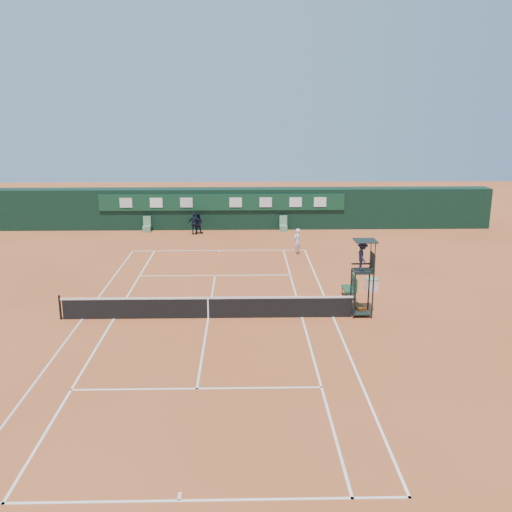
{
  "coord_description": "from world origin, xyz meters",
  "views": [
    {
      "loc": [
        1.57,
        -23.42,
        9.07
      ],
      "look_at": [
        2.23,
        6.0,
        1.2
      ],
      "focal_mm": 40.0,
      "sensor_mm": 36.0,
      "label": 1
    }
  ],
  "objects_px": {
    "cooler": "(372,284)",
    "tennis_net": "(208,307)",
    "player": "(297,242)",
    "player_bench": "(351,286)",
    "umpire_chair": "(363,262)"
  },
  "relations": [
    {
      "from": "umpire_chair",
      "to": "cooler",
      "type": "xyz_separation_m",
      "value": [
        1.24,
        3.41,
        -2.13
      ]
    },
    {
      "from": "umpire_chair",
      "to": "cooler",
      "type": "height_order",
      "value": "umpire_chair"
    },
    {
      "from": "tennis_net",
      "to": "cooler",
      "type": "xyz_separation_m",
      "value": [
        7.97,
        3.63,
        -0.18
      ]
    },
    {
      "from": "cooler",
      "to": "tennis_net",
      "type": "bearing_deg",
      "value": -155.53
    },
    {
      "from": "tennis_net",
      "to": "cooler",
      "type": "bearing_deg",
      "value": 24.47
    },
    {
      "from": "tennis_net",
      "to": "player_bench",
      "type": "distance_m",
      "value": 7.21
    },
    {
      "from": "cooler",
      "to": "player",
      "type": "relative_size",
      "value": 0.4
    },
    {
      "from": "tennis_net",
      "to": "player_bench",
      "type": "height_order",
      "value": "same"
    },
    {
      "from": "umpire_chair",
      "to": "player",
      "type": "distance_m",
      "value": 10.95
    },
    {
      "from": "tennis_net",
      "to": "player_bench",
      "type": "bearing_deg",
      "value": 20.86
    },
    {
      "from": "player_bench",
      "to": "player",
      "type": "height_order",
      "value": "player"
    },
    {
      "from": "umpire_chair",
      "to": "player",
      "type": "xyz_separation_m",
      "value": [
        -1.84,
        10.66,
        -1.65
      ]
    },
    {
      "from": "player_bench",
      "to": "cooler",
      "type": "relative_size",
      "value": 1.86
    },
    {
      "from": "cooler",
      "to": "player",
      "type": "bearing_deg",
      "value": 113.05
    },
    {
      "from": "cooler",
      "to": "player_bench",
      "type": "bearing_deg",
      "value": -139.31
    }
  ]
}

